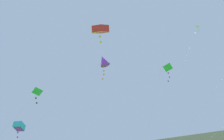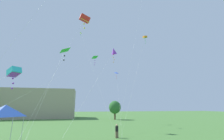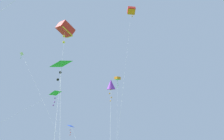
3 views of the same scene
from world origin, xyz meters
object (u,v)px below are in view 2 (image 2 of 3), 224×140
Objects in this scene: kite_red_box_3 at (85,19)px; kite_green_delta_8 at (94,58)px; kite_orange_box_2 at (145,37)px; kite_green_delta_9 at (64,50)px; person_black_shirt at (117,130)px; kite_purple_diamond_0 at (114,51)px; kite_white_delta_1 at (81,35)px; festival_tent at (5,111)px; kite_cyan_box_5 at (14,72)px; kite_blue_delta_7 at (117,73)px.

kite_red_box_3 is 8.32m from kite_green_delta_8.
kite_orange_box_2 is 28.68m from kite_green_delta_9.
kite_orange_box_2 is 1.06× the size of kite_green_delta_8.
person_black_shirt is 0.07× the size of kite_orange_box_2.
kite_green_delta_9 is (-6.00, -3.56, -1.66)m from kite_purple_diamond_0.
kite_white_delta_1 is 14.09m from kite_green_delta_8.
festival_tent is at bearing -110.01° from kite_white_delta_1.
kite_cyan_box_5 is 0.89× the size of kite_green_delta_9.
kite_blue_delta_7 is 0.88× the size of kite_green_delta_8.
kite_orange_box_2 reaches higher than person_black_shirt.
kite_purple_diamond_0 is at bearing -115.33° from person_black_shirt.
kite_orange_box_2 is 2.24× the size of kite_green_delta_9.
festival_tent is 2.46× the size of person_black_shirt.
kite_white_delta_1 reaches higher than kite_red_box_3.
kite_red_box_3 is (7.85, 2.29, 13.45)m from festival_tent.
festival_tent is 16.79m from kite_green_delta_8.
kite_orange_box_2 is at bearing 52.62° from kite_purple_diamond_0.
kite_green_delta_9 is (-17.73, -18.92, -12.26)m from kite_orange_box_2.
kite_cyan_box_5 is 16.48m from kite_green_delta_8.
kite_white_delta_1 reaches higher than kite_green_delta_9.
kite_purple_diamond_0 reaches higher than person_black_shirt.
kite_orange_box_2 reaches higher than kite_red_box_3.
kite_cyan_box_5 is (1.73, -3.47, 3.54)m from festival_tent.
person_black_shirt is 14.71m from kite_green_delta_8.
festival_tent is 0.22× the size of kite_blue_delta_7.
kite_white_delta_1 is at bearing 104.72° from kite_purple_diamond_0.
festival_tent is 0.35× the size of kite_purple_diamond_0.
festival_tent is at bearing -171.34° from person_black_shirt.
kite_blue_delta_7 is at bearing 64.42° from kite_green_delta_9.
kite_purple_diamond_0 reaches higher than kite_cyan_box_5.
festival_tent is 13.02m from person_black_shirt.
kite_red_box_3 is at bearing -139.71° from kite_orange_box_2.
kite_blue_delta_7 is at bearing -0.93° from kite_white_delta_1.
kite_cyan_box_5 is at bearing -122.82° from kite_green_delta_8.
kite_orange_box_2 is (23.73, 15.76, 18.36)m from festival_tent.
kite_white_delta_1 is 26.03m from kite_green_delta_9.
kite_blue_delta_7 is (-7.05, 3.39, -9.42)m from kite_orange_box_2.
kite_orange_box_2 is at bearing 52.70° from person_black_shirt.
festival_tent is at bearing 152.23° from kite_green_delta_9.
person_black_shirt is at bearing -6.97° from kite_red_box_3.
person_black_shirt is at bearing -103.02° from kite_blue_delta_7.
kite_orange_box_2 is at bearing 40.29° from kite_red_box_3.
kite_white_delta_1 is 1.12× the size of kite_green_delta_8.
kite_blue_delta_7 is at bearing 55.71° from kite_green_delta_8.
kite_white_delta_1 is at bearing 106.73° from kite_green_delta_8.
kite_green_delta_9 is (4.27, 0.31, 2.57)m from kite_cyan_box_5.
festival_tent is 0.23× the size of kite_red_box_3.
kite_orange_box_2 is (11.09, 14.05, 20.96)m from person_black_shirt.
festival_tent is 33.89m from kite_orange_box_2.
festival_tent is 0.46× the size of kite_cyan_box_5.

